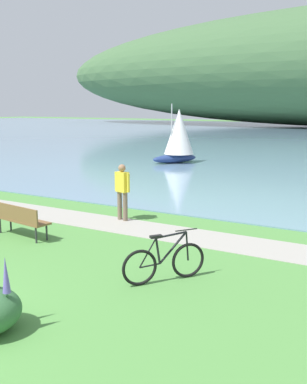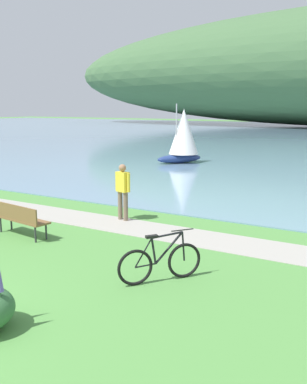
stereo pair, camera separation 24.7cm
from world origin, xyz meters
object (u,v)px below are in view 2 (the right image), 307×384
park_bench_near_camera (20,217)px  bicycle_leaning_near_bench (160,262)px  sailboat_toward_hillside (183,135)px  person_at_shoreline (123,188)px

park_bench_near_camera → bicycle_leaning_near_bench: (4.74, -0.76, -0.12)m
park_bench_near_camera → bicycle_leaning_near_bench: bicycle_leaning_near_bench is taller
park_bench_near_camera → sailboat_toward_hillside: size_ratio=0.53×
park_bench_near_camera → bicycle_leaning_near_bench: 4.81m
bicycle_leaning_near_bench → sailboat_toward_hillside: size_ratio=0.42×
park_bench_near_camera → sailboat_toward_hillside: (-3.30, 15.83, 1.16)m
person_at_shoreline → sailboat_toward_hillside: (-4.67, 13.03, 0.71)m
bicycle_leaning_near_bench → sailboat_toward_hillside: sailboat_toward_hillside is taller
park_bench_near_camera → bicycle_leaning_near_bench: size_ratio=1.27×
park_bench_near_camera → person_at_shoreline: person_at_shoreline is taller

